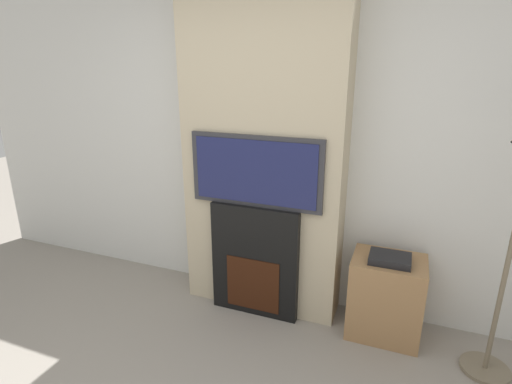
{
  "coord_description": "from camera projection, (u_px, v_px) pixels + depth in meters",
  "views": [
    {
      "loc": [
        1.01,
        -0.92,
        1.92
      ],
      "look_at": [
        0.0,
        1.69,
        1.01
      ],
      "focal_mm": 28.0,
      "sensor_mm": 36.0,
      "label": 1
    }
  ],
  "objects": [
    {
      "name": "wall_back",
      "position": [
        272.0,
        138.0,
        3.14
      ],
      "size": [
        6.0,
        0.06,
        2.7
      ],
      "color": "silver",
      "rests_on": "ground_plane"
    },
    {
      "name": "chimney_breast",
      "position": [
        264.0,
        142.0,
        2.97
      ],
      "size": [
        1.23,
        0.31,
        2.7
      ],
      "color": "#BCAD8E",
      "rests_on": "ground_plane"
    },
    {
      "name": "fireplace",
      "position": [
        256.0,
        260.0,
        3.11
      ],
      "size": [
        0.7,
        0.15,
        0.9
      ],
      "color": "black",
      "rests_on": "ground_plane"
    },
    {
      "name": "television",
      "position": [
        256.0,
        171.0,
        2.89
      ],
      "size": [
        1.0,
        0.07,
        0.53
      ],
      "color": "#2D2D33",
      "rests_on": "fireplace"
    },
    {
      "name": "media_stand",
      "position": [
        386.0,
        296.0,
        2.88
      ],
      "size": [
        0.5,
        0.38,
        0.65
      ],
      "color": "#997047",
      "rests_on": "ground_plane"
    }
  ]
}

